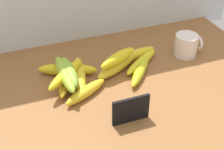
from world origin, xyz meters
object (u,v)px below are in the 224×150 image
object	(u,v)px
banana_1	(117,66)
banana_10	(118,58)
coffee_mug	(187,45)
banana_5	(86,92)
banana_3	(134,55)
banana_6	(142,62)
banana_0	(79,75)
banana_9	(65,74)
banana_11	(66,74)
banana_4	(66,80)
chalkboard_sign	(131,111)
banana_8	(69,72)
banana_2	(67,70)
banana_7	(141,70)

from	to	relation	value
banana_1	banana_10	bearing A→B (deg)	-96.18
coffee_mug	banana_5	bearing A→B (deg)	-165.93
banana_3	banana_6	bearing A→B (deg)	-77.13
banana_0	banana_10	xyz separation A→B (cm)	(13.59, -0.61, 3.96)
banana_9	banana_11	xyz separation A→B (cm)	(0.36, 0.19, -0.33)
banana_4	banana_5	distance (cm)	9.14
banana_9	banana_0	bearing A→B (deg)	26.30
chalkboard_sign	banana_3	bearing A→B (deg)	64.84
banana_8	banana_10	world-z (taller)	banana_10
banana_0	banana_1	distance (cm)	13.68
banana_11	banana_1	bearing A→B (deg)	8.04
banana_2	banana_10	bearing A→B (deg)	-16.20
banana_5	banana_8	world-z (taller)	banana_8
banana_8	banana_10	distance (cm)	17.40
banana_6	banana_9	world-z (taller)	banana_9
banana_2	banana_7	size ratio (longest dim) A/B	0.98
chalkboard_sign	banana_5	size ratio (longest dim) A/B	0.66
banana_3	banana_9	xyz separation A→B (cm)	(-27.13, -7.53, 3.62)
coffee_mug	banana_3	bearing A→B (deg)	169.89
chalkboard_sign	banana_4	world-z (taller)	chalkboard_sign
banana_6	banana_10	world-z (taller)	banana_10
banana_2	banana_5	xyz separation A→B (cm)	(2.52, -13.27, -0.38)
coffee_mug	banana_8	bearing A→B (deg)	-175.61
banana_2	banana_11	bearing A→B (deg)	-106.15
banana_0	banana_6	bearing A→B (deg)	0.87
banana_8	banana_11	size ratio (longest dim) A/B	0.90
banana_2	banana_3	bearing A→B (deg)	1.75
chalkboard_sign	banana_1	distance (cm)	25.03
banana_4	banana_9	distance (cm)	4.04
banana_8	banana_11	distance (cm)	1.24
banana_9	banana_5	bearing A→B (deg)	-53.59
banana_3	banana_8	bearing A→B (deg)	-164.77
banana_0	banana_2	bearing A→B (deg)	125.11
banana_1	banana_5	world-z (taller)	banana_1
banana_2	banana_9	size ratio (longest dim) A/B	0.99
banana_6	banana_7	world-z (taller)	banana_7
banana_6	banana_2	bearing A→B (deg)	171.56
coffee_mug	banana_6	bearing A→B (deg)	-176.62
banana_0	chalkboard_sign	bearing A→B (deg)	-71.12
banana_10	banana_11	bearing A→B (deg)	-174.51
banana_2	banana_10	distance (cm)	17.66
banana_3	banana_8	world-z (taller)	banana_8
banana_0	banana_4	world-z (taller)	banana_0
banana_2	banana_9	world-z (taller)	banana_9
banana_7	banana_9	distance (cm)	26.14
banana_1	banana_11	bearing A→B (deg)	-171.96
banana_0	banana_2	distance (cm)	5.13
banana_0	banana_10	bearing A→B (deg)	-2.57
banana_3	banana_10	world-z (taller)	banana_10
banana_5	banana_11	distance (cm)	8.72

